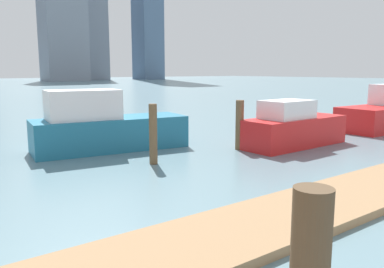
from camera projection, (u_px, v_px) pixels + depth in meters
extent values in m
plane|color=slate|center=(18.00, 150.00, 14.73)|extent=(300.00, 300.00, 0.00)
cube|color=#93704C|center=(282.00, 218.00, 7.65)|extent=(11.88, 2.00, 0.18)
cylinder|color=brown|center=(153.00, 134.00, 12.34)|extent=(0.26, 0.26, 1.92)
cylinder|color=brown|center=(240.00, 125.00, 14.63)|extent=(0.30, 0.30, 1.86)
cylinder|color=brown|center=(289.00, 121.00, 16.10)|extent=(0.35, 0.35, 1.79)
cube|color=red|center=(294.00, 132.00, 15.43)|extent=(4.71, 1.78, 1.13)
cube|color=white|center=(287.00, 109.00, 14.98)|extent=(2.04, 1.38, 0.70)
cube|color=#1E6B8C|center=(111.00, 134.00, 14.70)|extent=(5.83, 2.62, 1.20)
cube|color=white|center=(83.00, 105.00, 14.05)|extent=(2.69, 1.83, 1.06)
cube|color=gray|center=(62.00, 14.00, 107.53)|extent=(11.37, 9.35, 36.55)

